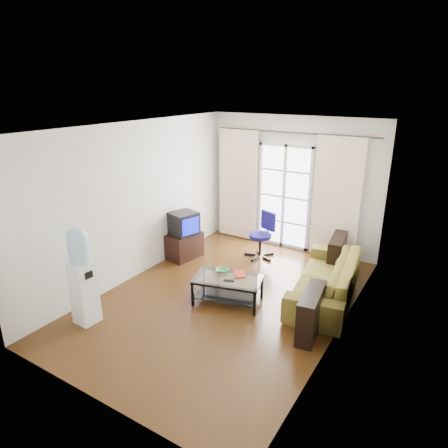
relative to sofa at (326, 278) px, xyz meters
The scene contains 20 objects.
floor 1.64m from the sofa, 145.54° to the right, with size 5.20×5.20×0.00m, color #523113.
ceiling 2.87m from the sofa, 145.54° to the right, with size 5.20×5.20×0.00m, color white.
wall_back 2.38m from the sofa, 128.14° to the left, with size 3.60×0.02×2.70m, color white.
wall_front 3.89m from the sofa, 110.70° to the right, with size 3.60×0.02×2.70m, color white.
wall_left 3.42m from the sofa, 163.76° to the right, with size 0.02×5.20×2.70m, color white.
wall_right 1.45m from the sofa, 62.53° to the right, with size 0.02×5.20×2.70m, color white.
french_door 2.33m from the sofa, 132.10° to the left, with size 1.16×0.06×2.15m.
curtain_rod 2.92m from the sofa, 129.85° to the left, with size 0.04×0.04×3.30m, color #4C3F2D.
curtain_left 3.10m from the sofa, 148.15° to the left, with size 0.90×0.07×2.35m, color #FFEBCD.
curtain_right 1.84m from the sofa, 103.49° to the left, with size 0.90×0.07×2.35m, color #FFEBCD.
radiator 1.67m from the sofa, 108.33° to the left, with size 0.64×0.12×0.64m, color gray.
sofa is the anchor object (origin of this frame).
coffee_table 1.58m from the sofa, 141.49° to the right, with size 1.16×0.84×0.42m.
bowl 1.66m from the sofa, 149.40° to the right, with size 0.23×0.23×0.05m, color #308436.
book 1.48m from the sofa, 144.92° to the right, with size 0.29×0.30×0.02m, color maroon.
remote 1.59m from the sofa, 137.92° to the right, with size 0.16×0.05×0.02m, color black.
tv_stand 2.87m from the sofa, behind, with size 0.45×0.68×0.50m, color black.
crt_tv 2.90m from the sofa, behind, with size 0.57×0.59×0.44m.
task_chair 1.82m from the sofa, 151.15° to the left, with size 0.80×0.80×0.91m.
water_cooler 3.71m from the sofa, 136.95° to the right, with size 0.33×0.31×1.45m.
Camera 1 is at (2.95, -4.83, 3.26)m, focal length 32.00 mm.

